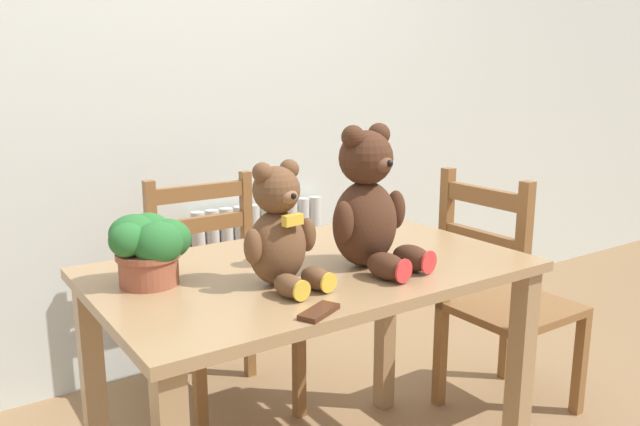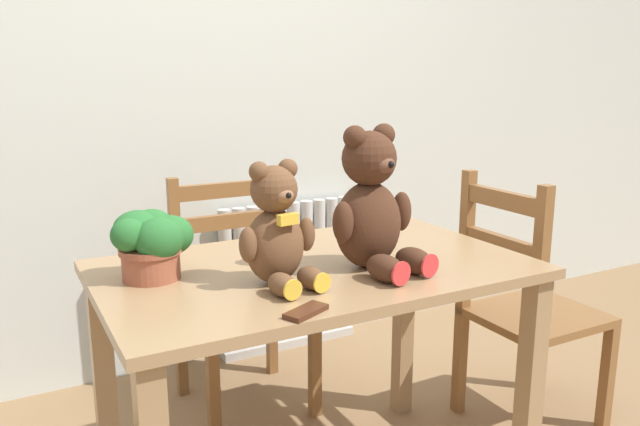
{
  "view_description": "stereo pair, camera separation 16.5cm",
  "coord_description": "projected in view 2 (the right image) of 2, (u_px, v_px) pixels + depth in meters",
  "views": [
    {
      "loc": [
        -0.93,
        -1.05,
        1.29
      ],
      "look_at": [
        -0.03,
        0.28,
        0.94
      ],
      "focal_mm": 35.0,
      "sensor_mm": 36.0,
      "label": 1
    },
    {
      "loc": [
        -0.79,
        -1.14,
        1.29
      ],
      "look_at": [
        -0.03,
        0.28,
        0.94
      ],
      "focal_mm": 35.0,
      "sensor_mm": 36.0,
      "label": 2
    }
  ],
  "objects": [
    {
      "name": "potted_plant",
      "position": [
        152.0,
        241.0,
        1.63
      ],
      "size": [
        0.22,
        0.18,
        0.18
      ],
      "color": "#9E5138",
      "rests_on": "dining_table"
    },
    {
      "name": "teddy_bear_right",
      "position": [
        372.0,
        208.0,
        1.71
      ],
      "size": [
        0.28,
        0.3,
        0.4
      ],
      "rotation": [
        0.0,
        0.0,
        3.32
      ],
      "color": "#472819",
      "rests_on": "dining_table"
    },
    {
      "name": "wooden_chair_side",
      "position": [
        526.0,
        310.0,
        2.27
      ],
      "size": [
        0.44,
        0.39,
        0.96
      ],
      "rotation": [
        0.0,
        0.0,
        -1.57
      ],
      "color": "brown",
      "rests_on": "ground_plane"
    },
    {
      "name": "radiator",
      "position": [
        288.0,
        282.0,
        2.99
      ],
      "size": [
        0.68,
        0.1,
        0.71
      ],
      "color": "beige",
      "rests_on": "ground_plane"
    },
    {
      "name": "wooden_chair_behind",
      "position": [
        239.0,
        290.0,
        2.45
      ],
      "size": [
        0.44,
        0.45,
        0.91
      ],
      "rotation": [
        0.0,
        0.0,
        3.14
      ],
      "color": "brown",
      "rests_on": "ground_plane"
    },
    {
      "name": "chocolate_bar",
      "position": [
        306.0,
        311.0,
        1.41
      ],
      "size": [
        0.12,
        0.09,
        0.01
      ],
      "primitive_type": "cube",
      "rotation": [
        0.0,
        0.0,
        0.43
      ],
      "color": "#472314",
      "rests_on": "dining_table"
    },
    {
      "name": "dining_table",
      "position": [
        315.0,
        306.0,
        1.8
      ],
      "size": [
        1.2,
        0.73,
        0.77
      ],
      "color": "#9E7A51",
      "rests_on": "ground_plane"
    },
    {
      "name": "wall_back",
      "position": [
        189.0,
        73.0,
        2.64
      ],
      "size": [
        8.0,
        0.04,
        2.6
      ],
      "primitive_type": "cube",
      "color": "silver",
      "rests_on": "ground_plane"
    },
    {
      "name": "teddy_bear_left",
      "position": [
        277.0,
        232.0,
        1.59
      ],
      "size": [
        0.23,
        0.24,
        0.32
      ],
      "rotation": [
        0.0,
        0.0,
        3.28
      ],
      "color": "brown",
      "rests_on": "dining_table"
    }
  ]
}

